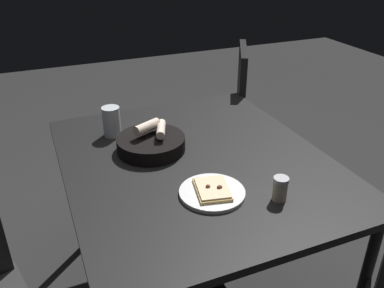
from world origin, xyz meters
name	(u,v)px	position (x,y,z in m)	size (l,w,h in m)	color
dining_table	(196,171)	(0.00, 0.00, 0.68)	(1.17, 1.00, 0.74)	black
pizza_plate	(212,192)	(0.24, -0.04, 0.75)	(0.23, 0.23, 0.04)	white
bread_basket	(151,143)	(-0.14, -0.14, 0.78)	(0.28, 0.28, 0.12)	black
beer_glass	(112,123)	(-0.33, -0.25, 0.80)	(0.08, 0.08, 0.13)	silver
pepper_shaker	(280,190)	(0.36, 0.15, 0.78)	(0.05, 0.05, 0.09)	#BFB299
chair_spare	(222,116)	(-0.77, 0.50, 0.53)	(0.59, 0.59, 0.95)	black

